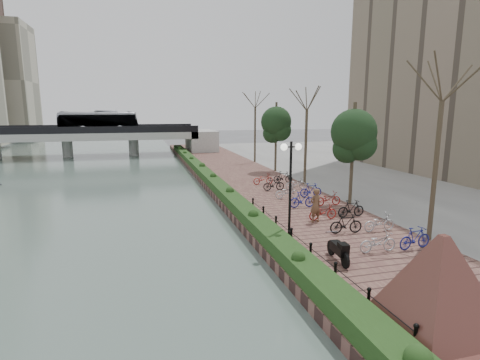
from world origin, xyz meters
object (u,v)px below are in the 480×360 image
object	(u,v)px
granite_monument	(439,284)
lamppost	(291,169)
pedestrian	(315,205)
motorcycle	(338,249)

from	to	relation	value
granite_monument	lamppost	world-z (taller)	lamppost
granite_monument	lamppost	size ratio (longest dim) A/B	1.15
granite_monument	pedestrian	xyz separation A→B (m)	(1.44, 10.29, -0.47)
pedestrian	lamppost	bearing A→B (deg)	30.52
granite_monument	pedestrian	bearing A→B (deg)	82.06
granite_monument	motorcycle	bearing A→B (deg)	91.19
lamppost	motorcycle	bearing A→B (deg)	-74.28
pedestrian	granite_monument	bearing A→B (deg)	70.65
granite_monument	motorcycle	world-z (taller)	granite_monument
lamppost	pedestrian	world-z (taller)	lamppost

